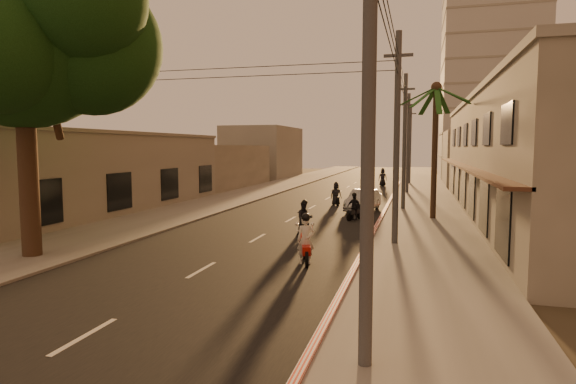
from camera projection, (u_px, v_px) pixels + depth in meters
name	position (u px, v px, depth m)	size (l,w,h in m)	color
ground	(173.00, 287.00, 14.55)	(160.00, 160.00, 0.00)	#383023
road	(312.00, 207.00, 33.78)	(10.00, 140.00, 0.02)	black
sidewalk_right	(423.00, 210.00, 31.83)	(5.00, 140.00, 0.12)	slate
sidewalk_left	(214.00, 203.00, 35.72)	(5.00, 140.00, 0.12)	slate
curb_stripe	(381.00, 219.00, 27.64)	(0.20, 60.00, 0.20)	red
shophouse_row	(540.00, 157.00, 27.90)	(8.80, 34.20, 7.30)	gray
left_building	(84.00, 172.00, 31.40)	(8.20, 24.20, 5.20)	gray
distant_tower	(490.00, 72.00, 62.94)	(12.10, 12.10, 28.00)	#B7B5B2
broadleaf_tree	(33.00, 30.00, 17.54)	(9.60, 8.70, 12.10)	black
palm_tree	(436.00, 95.00, 27.20)	(5.00, 5.00, 8.20)	black
utility_poles	(405.00, 112.00, 31.57)	(1.20, 48.26, 9.00)	#38383A
filler_right	(482.00, 158.00, 53.91)	(8.00, 14.00, 6.00)	gray
filler_left_near	(211.00, 166.00, 50.66)	(8.00, 14.00, 4.40)	gray
filler_left_far	(263.00, 152.00, 67.85)	(8.00, 14.00, 7.00)	gray
scooter_red	(306.00, 241.00, 17.33)	(0.96, 1.84, 1.86)	black
scooter_mid_a	(304.00, 219.00, 23.04)	(1.21, 1.66, 1.72)	black
scooter_mid_b	(354.00, 208.00, 27.73)	(1.18, 1.54, 1.62)	black
scooter_far_a	(336.00, 195.00, 34.76)	(1.14, 1.66, 1.72)	black
scooter_far_b	(366.00, 189.00, 38.00)	(1.38, 1.99, 1.97)	black
parked_car	(363.00, 200.00, 31.74)	(2.07, 4.44, 1.41)	#A2A6AB
scooter_far_c	(383.00, 178.00, 52.04)	(1.07, 2.00, 1.97)	black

